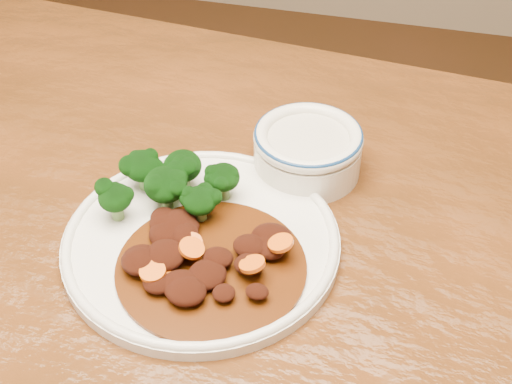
# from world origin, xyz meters

# --- Properties ---
(dining_table) EXTENTS (1.58, 1.04, 0.75)m
(dining_table) POSITION_xyz_m (0.00, 0.00, 0.67)
(dining_table) COLOR #5F2E10
(dining_table) RESTS_ON ground
(dinner_plate) EXTENTS (0.29, 0.29, 0.02)m
(dinner_plate) POSITION_xyz_m (0.04, 0.02, 0.76)
(dinner_plate) COLOR white
(dinner_plate) RESTS_ON dining_table
(broccoli_florets) EXTENTS (0.13, 0.10, 0.05)m
(broccoli_florets) POSITION_xyz_m (-0.01, 0.06, 0.79)
(broccoli_florets) COLOR #67924B
(broccoli_florets) RESTS_ON dinner_plate
(mince_stew) EXTENTS (0.19, 0.19, 0.03)m
(mince_stew) POSITION_xyz_m (0.04, -0.02, 0.77)
(mince_stew) COLOR #491F07
(mince_stew) RESTS_ON dinner_plate
(dip_bowl) EXTENTS (0.13, 0.13, 0.06)m
(dip_bowl) POSITION_xyz_m (0.12, 0.17, 0.78)
(dip_bowl) COLOR silver
(dip_bowl) RESTS_ON dining_table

